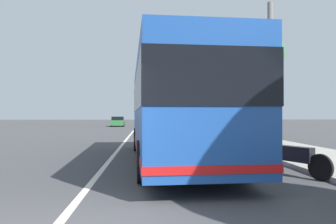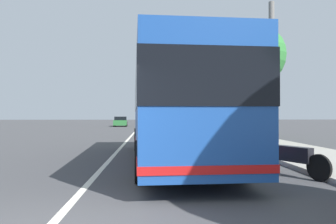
{
  "view_description": "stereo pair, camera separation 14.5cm",
  "coord_description": "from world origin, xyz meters",
  "px_view_note": "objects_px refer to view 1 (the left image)",
  "views": [
    {
      "loc": [
        -4.21,
        -1.27,
        1.59
      ],
      "look_at": [
        8.17,
        -2.12,
        1.71
      ],
      "focal_mm": 34.34,
      "sensor_mm": 36.0,
      "label": 1
    },
    {
      "loc": [
        -4.21,
        -1.42,
        1.59
      ],
      "look_at": [
        8.17,
        -2.12,
        1.71
      ],
      "focal_mm": 34.34,
      "sensor_mm": 36.0,
      "label": 2
    }
  ],
  "objects_px": {
    "coach_bus": "(174,106)",
    "car_far_distant": "(155,120)",
    "utility_pole": "(270,74)",
    "motorcycle_by_tree": "(290,156)",
    "car_behind_bus": "(118,122)",
    "roadside_tree_far_block": "(229,82)",
    "car_ahead_same_lane": "(160,122)",
    "roadside_tree_mid_block": "(253,56)"
  },
  "relations": [
    {
      "from": "car_far_distant",
      "to": "roadside_tree_far_block",
      "type": "distance_m",
      "value": 28.88
    },
    {
      "from": "utility_pole",
      "to": "motorcycle_by_tree",
      "type": "bearing_deg",
      "value": 161.93
    },
    {
      "from": "motorcycle_by_tree",
      "to": "car_far_distant",
      "type": "xyz_separation_m",
      "value": [
        44.21,
        2.32,
        0.25
      ]
    },
    {
      "from": "car_behind_bus",
      "to": "roadside_tree_far_block",
      "type": "relative_size",
      "value": 0.67
    },
    {
      "from": "roadside_tree_far_block",
      "to": "motorcycle_by_tree",
      "type": "bearing_deg",
      "value": 171.01
    },
    {
      "from": "car_behind_bus",
      "to": "motorcycle_by_tree",
      "type": "bearing_deg",
      "value": 9.19
    },
    {
      "from": "car_behind_bus",
      "to": "coach_bus",
      "type": "bearing_deg",
      "value": 5.55
    },
    {
      "from": "roadside_tree_far_block",
      "to": "utility_pole",
      "type": "height_order",
      "value": "utility_pole"
    },
    {
      "from": "coach_bus",
      "to": "roadside_tree_mid_block",
      "type": "height_order",
      "value": "roadside_tree_mid_block"
    },
    {
      "from": "car_far_distant",
      "to": "utility_pole",
      "type": "xyz_separation_m",
      "value": [
        -36.74,
        -4.76,
        2.9
      ]
    },
    {
      "from": "car_far_distant",
      "to": "motorcycle_by_tree",
      "type": "bearing_deg",
      "value": -177.06
    },
    {
      "from": "coach_bus",
      "to": "car_behind_bus",
      "type": "xyz_separation_m",
      "value": [
        34.96,
        4.98,
        -1.26
      ]
    },
    {
      "from": "roadside_tree_mid_block",
      "to": "car_far_distant",
      "type": "bearing_deg",
      "value": 7.29
    },
    {
      "from": "car_far_distant",
      "to": "roadside_tree_mid_block",
      "type": "height_order",
      "value": "roadside_tree_mid_block"
    },
    {
      "from": "roadside_tree_mid_block",
      "to": "roadside_tree_far_block",
      "type": "distance_m",
      "value": 6.76
    },
    {
      "from": "coach_bus",
      "to": "car_far_distant",
      "type": "relative_size",
      "value": 2.5
    },
    {
      "from": "car_far_distant",
      "to": "roadside_tree_mid_block",
      "type": "relative_size",
      "value": 0.65
    },
    {
      "from": "car_ahead_same_lane",
      "to": "roadside_tree_far_block",
      "type": "height_order",
      "value": "roadside_tree_far_block"
    },
    {
      "from": "motorcycle_by_tree",
      "to": "car_ahead_same_lane",
      "type": "relative_size",
      "value": 0.51
    },
    {
      "from": "roadside_tree_far_block",
      "to": "utility_pole",
      "type": "relative_size",
      "value": 0.86
    },
    {
      "from": "car_ahead_same_lane",
      "to": "coach_bus",
      "type": "bearing_deg",
      "value": 175.79
    },
    {
      "from": "coach_bus",
      "to": "utility_pole",
      "type": "relative_size",
      "value": 1.48
    },
    {
      "from": "car_behind_bus",
      "to": "roadside_tree_far_block",
      "type": "distance_m",
      "value": 24.33
    },
    {
      "from": "car_ahead_same_lane",
      "to": "roadside_tree_far_block",
      "type": "distance_m",
      "value": 15.38
    },
    {
      "from": "car_behind_bus",
      "to": "roadside_tree_far_block",
      "type": "bearing_deg",
      "value": 22.93
    },
    {
      "from": "car_behind_bus",
      "to": "roadside_tree_mid_block",
      "type": "relative_size",
      "value": 0.64
    },
    {
      "from": "motorcycle_by_tree",
      "to": "utility_pole",
      "type": "xyz_separation_m",
      "value": [
        7.48,
        -2.44,
        3.16
      ]
    },
    {
      "from": "roadside_tree_far_block",
      "to": "car_behind_bus",
      "type": "bearing_deg",
      "value": 25.49
    },
    {
      "from": "car_ahead_same_lane",
      "to": "utility_pole",
      "type": "distance_m",
      "value": 23.36
    },
    {
      "from": "coach_bus",
      "to": "motorcycle_by_tree",
      "type": "xyz_separation_m",
      "value": [
        -2.73,
        -2.86,
        -1.42
      ]
    },
    {
      "from": "car_far_distant",
      "to": "roadside_tree_far_block",
      "type": "xyz_separation_m",
      "value": [
        -28.26,
        -4.85,
        3.43
      ]
    },
    {
      "from": "motorcycle_by_tree",
      "to": "roadside_tree_mid_block",
      "type": "relative_size",
      "value": 0.33
    },
    {
      "from": "car_ahead_same_lane",
      "to": "roadside_tree_far_block",
      "type": "bearing_deg",
      "value": -164.55
    },
    {
      "from": "roadside_tree_mid_block",
      "to": "motorcycle_by_tree",
      "type": "bearing_deg",
      "value": 166.87
    },
    {
      "from": "car_far_distant",
      "to": "utility_pole",
      "type": "bearing_deg",
      "value": -172.68
    },
    {
      "from": "roadside_tree_mid_block",
      "to": "car_ahead_same_lane",
      "type": "bearing_deg",
      "value": 11.62
    },
    {
      "from": "motorcycle_by_tree",
      "to": "car_far_distant",
      "type": "bearing_deg",
      "value": -23.53
    },
    {
      "from": "motorcycle_by_tree",
      "to": "car_ahead_same_lane",
      "type": "bearing_deg",
      "value": -22.46
    },
    {
      "from": "roadside_tree_far_block",
      "to": "roadside_tree_mid_block",
      "type": "bearing_deg",
      "value": 176.84
    },
    {
      "from": "roadside_tree_mid_block",
      "to": "coach_bus",
      "type": "bearing_deg",
      "value": 142.4
    },
    {
      "from": "coach_bus",
      "to": "motorcycle_by_tree",
      "type": "distance_m",
      "value": 4.2
    },
    {
      "from": "coach_bus",
      "to": "car_ahead_same_lane",
      "type": "bearing_deg",
      "value": -4.26
    }
  ]
}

